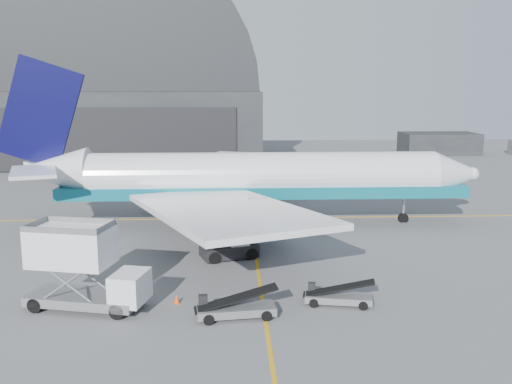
{
  "coord_description": "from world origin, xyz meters",
  "views": [
    {
      "loc": [
        -1.88,
        -35.33,
        13.16
      ],
      "look_at": [
        0.14,
        10.31,
        4.5
      ],
      "focal_mm": 40.0,
      "sensor_mm": 36.0,
      "label": 1
    }
  ],
  "objects_px": {
    "belt_loader_b": "(338,297)",
    "belt_loader_a": "(235,308)",
    "airliner": "(244,178)",
    "catering_truck": "(82,268)",
    "pushback_tug": "(231,248)"
  },
  "relations": [
    {
      "from": "belt_loader_b",
      "to": "belt_loader_a",
      "type": "bearing_deg",
      "value": -153.9
    },
    {
      "from": "airliner",
      "to": "belt_loader_b",
      "type": "height_order",
      "value": "airliner"
    },
    {
      "from": "airliner",
      "to": "belt_loader_b",
      "type": "relative_size",
      "value": 10.39
    },
    {
      "from": "catering_truck",
      "to": "pushback_tug",
      "type": "xyz_separation_m",
      "value": [
        8.74,
        9.76,
        -1.75
      ]
    },
    {
      "from": "airliner",
      "to": "catering_truck",
      "type": "bearing_deg",
      "value": -116.11
    },
    {
      "from": "catering_truck",
      "to": "belt_loader_a",
      "type": "distance_m",
      "value": 9.37
    },
    {
      "from": "pushback_tug",
      "to": "belt_loader_a",
      "type": "bearing_deg",
      "value": -106.69
    },
    {
      "from": "airliner",
      "to": "belt_loader_b",
      "type": "bearing_deg",
      "value": -75.78
    },
    {
      "from": "belt_loader_b",
      "to": "catering_truck",
      "type": "bearing_deg",
      "value": -169.82
    },
    {
      "from": "airliner",
      "to": "belt_loader_b",
      "type": "xyz_separation_m",
      "value": [
        5.21,
        -20.55,
        -3.95
      ]
    },
    {
      "from": "airliner",
      "to": "belt_loader_a",
      "type": "bearing_deg",
      "value": -92.62
    },
    {
      "from": "catering_truck",
      "to": "pushback_tug",
      "type": "relative_size",
      "value": 1.6
    },
    {
      "from": "catering_truck",
      "to": "pushback_tug",
      "type": "height_order",
      "value": "catering_truck"
    },
    {
      "from": "airliner",
      "to": "catering_truck",
      "type": "distance_m",
      "value": 22.82
    },
    {
      "from": "catering_truck",
      "to": "belt_loader_b",
      "type": "height_order",
      "value": "catering_truck"
    }
  ]
}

